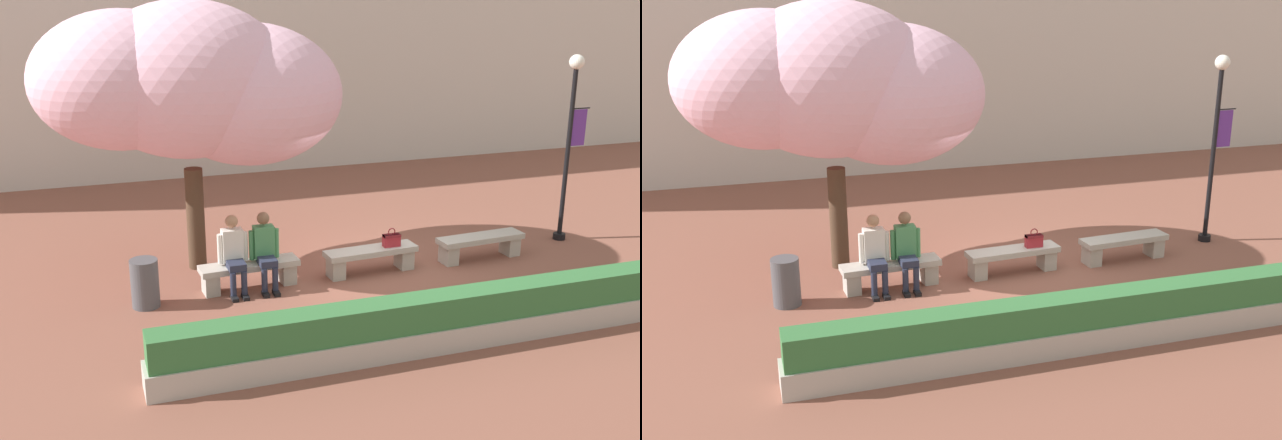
# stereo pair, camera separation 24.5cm
# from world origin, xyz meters

# --- Properties ---
(ground_plane) EXTENTS (100.00, 100.00, 0.00)m
(ground_plane) POSITION_xyz_m (0.00, 0.00, 0.00)
(ground_plane) COLOR brown
(building_facade) EXTENTS (28.00, 4.00, 8.10)m
(building_facade) POSITION_xyz_m (0.00, 9.74, 4.05)
(building_facade) COLOR beige
(building_facade) RESTS_ON ground
(stone_bench_west_end) EXTENTS (1.69, 0.52, 0.45)m
(stone_bench_west_end) POSITION_xyz_m (-2.18, 0.00, 0.30)
(stone_bench_west_end) COLOR #ADA89E
(stone_bench_west_end) RESTS_ON ground
(stone_bench_near_west) EXTENTS (1.69, 0.52, 0.45)m
(stone_bench_near_west) POSITION_xyz_m (0.00, 0.00, 0.30)
(stone_bench_near_west) COLOR #ADA89E
(stone_bench_near_west) RESTS_ON ground
(stone_bench_center) EXTENTS (1.69, 0.52, 0.45)m
(stone_bench_center) POSITION_xyz_m (2.18, -0.00, 0.30)
(stone_bench_center) COLOR #ADA89E
(stone_bench_center) RESTS_ON ground
(person_seated_left) EXTENTS (0.51, 0.68, 1.29)m
(person_seated_left) POSITION_xyz_m (-2.44, -0.05, 0.70)
(person_seated_left) COLOR black
(person_seated_left) RESTS_ON ground
(person_seated_right) EXTENTS (0.51, 0.69, 1.29)m
(person_seated_right) POSITION_xyz_m (-1.92, -0.05, 0.70)
(person_seated_right) COLOR black
(person_seated_right) RESTS_ON ground
(handbag) EXTENTS (0.30, 0.15, 0.34)m
(handbag) POSITION_xyz_m (0.38, -0.01, 0.58)
(handbag) COLOR #A3232D
(handbag) RESTS_ON stone_bench_near_west
(cherry_tree_main) EXTENTS (5.22, 3.39, 4.64)m
(cherry_tree_main) POSITION_xyz_m (-2.74, 1.29, 3.24)
(cherry_tree_main) COLOR #473323
(cherry_tree_main) RESTS_ON ground
(lamp_post_with_banner) EXTENTS (0.54, 0.28, 3.62)m
(lamp_post_with_banner) POSITION_xyz_m (4.26, 0.47, 2.18)
(lamp_post_with_banner) COLOR black
(lamp_post_with_banner) RESTS_ON ground
(planter_hedge_foreground) EXTENTS (8.44, 0.50, 0.80)m
(planter_hedge_foreground) POSITION_xyz_m (0.00, -2.93, 0.39)
(planter_hedge_foreground) COLOR #ADA89E
(planter_hedge_foreground) RESTS_ON ground
(trash_bin) EXTENTS (0.44, 0.44, 0.78)m
(trash_bin) POSITION_xyz_m (-3.90, -0.21, 0.39)
(trash_bin) COLOR #4C4C51
(trash_bin) RESTS_ON ground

